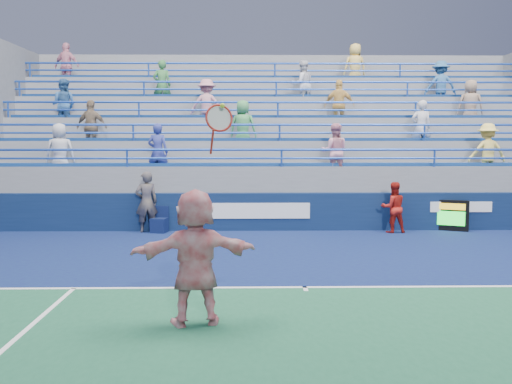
{
  "coord_description": "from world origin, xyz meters",
  "views": [
    {
      "loc": [
        -1.05,
        -9.94,
        2.65
      ],
      "look_at": [
        -0.82,
        2.5,
        1.5
      ],
      "focal_mm": 40.0,
      "sensor_mm": 36.0,
      "label": 1
    }
  ],
  "objects_px": {
    "serve_speed_board": "(445,215)",
    "tennis_player": "(195,257)",
    "judge_chair": "(159,224)",
    "line_judge": "(146,202)",
    "ball_girl": "(393,208)"
  },
  "relations": [
    {
      "from": "serve_speed_board",
      "to": "tennis_player",
      "type": "relative_size",
      "value": 0.4
    },
    {
      "from": "judge_chair",
      "to": "line_judge",
      "type": "height_order",
      "value": "line_judge"
    },
    {
      "from": "serve_speed_board",
      "to": "judge_chair",
      "type": "relative_size",
      "value": 1.66
    },
    {
      "from": "serve_speed_board",
      "to": "line_judge",
      "type": "distance_m",
      "value": 8.62
    },
    {
      "from": "judge_chair",
      "to": "line_judge",
      "type": "xyz_separation_m",
      "value": [
        -0.37,
        0.06,
        0.63
      ]
    },
    {
      "from": "serve_speed_board",
      "to": "line_judge",
      "type": "height_order",
      "value": "line_judge"
    },
    {
      "from": "serve_speed_board",
      "to": "ball_girl",
      "type": "height_order",
      "value": "ball_girl"
    },
    {
      "from": "tennis_player",
      "to": "ball_girl",
      "type": "bearing_deg",
      "value": 58.34
    },
    {
      "from": "judge_chair",
      "to": "tennis_player",
      "type": "distance_m",
      "value": 8.31
    },
    {
      "from": "serve_speed_board",
      "to": "judge_chair",
      "type": "bearing_deg",
      "value": -178.58
    },
    {
      "from": "serve_speed_board",
      "to": "ball_girl",
      "type": "bearing_deg",
      "value": -168.15
    },
    {
      "from": "serve_speed_board",
      "to": "tennis_player",
      "type": "height_order",
      "value": "tennis_player"
    },
    {
      "from": "judge_chair",
      "to": "line_judge",
      "type": "distance_m",
      "value": 0.74
    },
    {
      "from": "judge_chair",
      "to": "tennis_player",
      "type": "bearing_deg",
      "value": -77.88
    },
    {
      "from": "serve_speed_board",
      "to": "tennis_player",
      "type": "bearing_deg",
      "value": -128.13
    }
  ]
}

